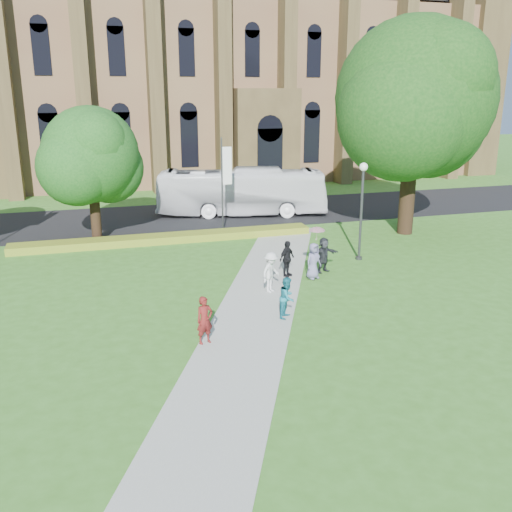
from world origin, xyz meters
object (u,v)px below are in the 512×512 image
object	(u,v)px
tour_coach	(241,192)
pedestrian_0	(205,320)
large_tree	(415,98)
streetlamp	(362,200)

from	to	relation	value
tour_coach	pedestrian_0	size ratio (longest dim) A/B	6.93
pedestrian_0	large_tree	bearing A→B (deg)	22.10
tour_coach	streetlamp	bearing A→B (deg)	-152.69
streetlamp	large_tree	distance (m)	8.73
tour_coach	pedestrian_0	xyz separation A→B (m)	(-7.15, -20.97, -0.80)
large_tree	pedestrian_0	xyz separation A→B (m)	(-15.73, -12.62, -7.44)
large_tree	tour_coach	distance (m)	13.69
tour_coach	large_tree	bearing A→B (deg)	-120.39
streetlamp	pedestrian_0	size ratio (longest dim) A/B	2.96
streetlamp	large_tree	world-z (taller)	large_tree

